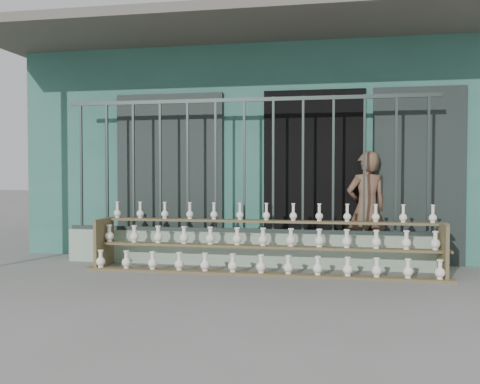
# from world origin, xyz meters

# --- Properties ---
(ground) EXTENTS (60.00, 60.00, 0.00)m
(ground) POSITION_xyz_m (0.00, 0.00, 0.00)
(ground) COLOR slate
(workshop_building) EXTENTS (7.40, 6.60, 3.21)m
(workshop_building) POSITION_xyz_m (0.00, 4.23, 1.62)
(workshop_building) COLOR #316759
(workshop_building) RESTS_ON ground
(parapet_wall) EXTENTS (5.00, 0.20, 0.45)m
(parapet_wall) POSITION_xyz_m (0.00, 1.30, 0.23)
(parapet_wall) COLOR #97B097
(parapet_wall) RESTS_ON ground
(security_fence) EXTENTS (5.00, 0.04, 1.80)m
(security_fence) POSITION_xyz_m (-0.00, 1.30, 1.35)
(security_fence) COLOR #283330
(security_fence) RESTS_ON parapet_wall
(shelf_rack) EXTENTS (4.50, 0.68, 0.85)m
(shelf_rack) POSITION_xyz_m (0.32, 0.88, 0.36)
(shelf_rack) COLOR brown
(shelf_rack) RESTS_ON ground
(elderly_woman) EXTENTS (0.65, 0.54, 1.53)m
(elderly_woman) POSITION_xyz_m (1.62, 1.65, 0.77)
(elderly_woman) COLOR brown
(elderly_woman) RESTS_ON ground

